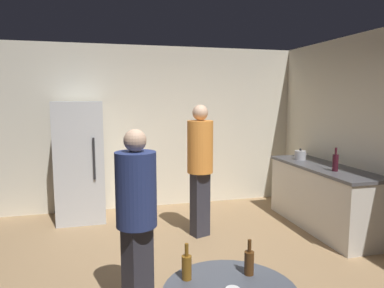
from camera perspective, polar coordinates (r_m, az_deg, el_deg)
name	(u,v)px	position (r m, az deg, el deg)	size (l,w,h in m)	color
ground_plane	(182,286)	(3.88, -1.68, -21.85)	(5.20, 5.20, 0.10)	#9E7C56
wall_back	(146,128)	(6.00, -7.37, 2.60)	(5.32, 0.06, 2.70)	silver
refrigerator	(80,161)	(5.59, -17.57, -2.69)	(0.70, 0.68, 1.80)	silver
kitchen_counter	(322,197)	(5.42, 20.26, -7.99)	(0.64, 1.95, 0.90)	beige
kettle	(300,155)	(5.72, 17.06, -1.72)	(0.24, 0.17, 0.18)	#B2B2B7
wine_bottle_on_counter	(335,162)	(4.98, 22.08, -2.73)	(0.08, 0.08, 0.31)	#3F141E
beer_bottle_amber	(187,266)	(2.31, -0.87, -19.09)	(0.06, 0.06, 0.23)	#8C5919
beer_bottle_brown	(249,262)	(2.39, 9.18, -18.22)	(0.06, 0.06, 0.23)	#593314
person_in_navy_shirt	(136,209)	(3.02, -8.93, -10.30)	(0.47, 0.47, 1.60)	#2D2D38
person_in_orange_shirt	(200,160)	(4.67, 1.31, -2.59)	(0.43, 0.43, 1.76)	#2D2D38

